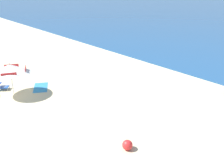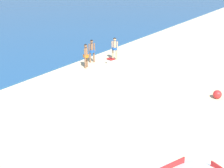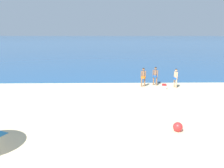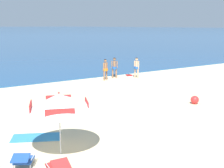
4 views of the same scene
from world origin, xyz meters
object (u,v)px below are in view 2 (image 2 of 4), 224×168
person_standing_near_shore (92,49)px  cooler_box (111,61)px  person_standing_beside (115,47)px  person_wading_in (86,54)px  beach_ball (217,94)px

person_standing_near_shore → cooler_box: (0.47, -1.30, -0.74)m
person_standing_near_shore → cooler_box: person_standing_near_shore is taller
cooler_box → person_standing_beside: bearing=21.0°
person_standing_near_shore → person_wading_in: (-1.12, -0.42, -0.01)m
person_wading_in → cooler_box: person_wading_in is taller
person_standing_beside → cooler_box: person_standing_beside is taller
person_standing_near_shore → cooler_box: 1.57m
person_standing_beside → beach_ball: bearing=-106.8°
person_standing_beside → beach_ball: size_ratio=3.71×
cooler_box → beach_ball: (-1.41, -7.69, 0.02)m
person_standing_beside → person_wading_in: size_ratio=1.00×
person_standing_near_shore → person_standing_beside: bearing=-30.9°
cooler_box → beach_ball: beach_ball is taller
person_standing_near_shore → person_wading_in: size_ratio=1.01×
person_standing_beside → beach_ball: person_standing_beside is taller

